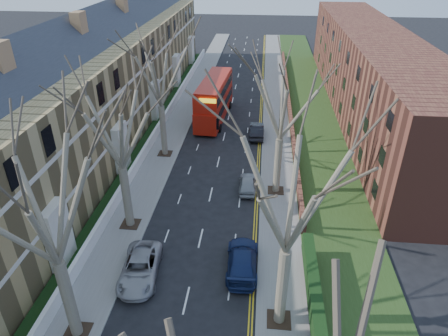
# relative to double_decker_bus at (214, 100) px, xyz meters

# --- Properties ---
(pavement_left) EXTENTS (3.00, 102.00, 0.12)m
(pavement_left) POSITION_rel_double_decker_bus_xyz_m (-4.28, 0.84, -2.37)
(pavement_left) COLOR slate
(pavement_left) RESTS_ON ground
(pavement_right) EXTENTS (3.00, 102.00, 0.12)m
(pavement_right) POSITION_rel_double_decker_bus_xyz_m (7.72, 0.84, -2.37)
(pavement_right) COLOR slate
(pavement_right) RESTS_ON ground
(terrace_left) EXTENTS (9.70, 78.00, 13.60)m
(terrace_left) POSITION_rel_double_decker_bus_xyz_m (-11.92, -7.16, 3.10)
(terrace_left) COLOR #9C834F
(terrace_left) RESTS_ON ground
(flats_right) EXTENTS (13.97, 54.00, 10.00)m
(flats_right) POSITION_rel_double_decker_bus_xyz_m (19.19, 4.84, 2.55)
(flats_right) COLOR brown
(flats_right) RESTS_ON ground
(front_wall_left) EXTENTS (0.30, 78.00, 1.00)m
(front_wall_left) POSITION_rel_double_decker_bus_xyz_m (-5.93, -7.16, -1.81)
(front_wall_left) COLOR white
(front_wall_left) RESTS_ON ground
(grass_verge_right) EXTENTS (6.00, 102.00, 0.06)m
(grass_verge_right) POSITION_rel_double_decker_bus_xyz_m (12.22, 0.84, -2.28)
(grass_verge_right) COLOR #253C16
(grass_verge_right) RESTS_ON ground
(tree_left_mid) EXTENTS (10.50, 10.50, 14.71)m
(tree_left_mid) POSITION_rel_double_decker_bus_xyz_m (-3.98, -32.16, 7.12)
(tree_left_mid) COLOR #6C624D
(tree_left_mid) RESTS_ON ground
(tree_left_far) EXTENTS (10.15, 10.15, 14.22)m
(tree_left_far) POSITION_rel_double_decker_bus_xyz_m (-3.98, -22.16, 6.81)
(tree_left_far) COLOR #6C624D
(tree_left_far) RESTS_ON ground
(tree_left_dist) EXTENTS (10.50, 10.50, 14.71)m
(tree_left_dist) POSITION_rel_double_decker_bus_xyz_m (-3.98, -10.16, 7.12)
(tree_left_dist) COLOR #6C624D
(tree_left_dist) RESTS_ON ground
(tree_right_mid) EXTENTS (10.50, 10.50, 14.71)m
(tree_right_mid) POSITION_rel_double_decker_bus_xyz_m (7.42, -30.16, 7.12)
(tree_right_mid) COLOR #6C624D
(tree_right_mid) RESTS_ON ground
(tree_right_far) EXTENTS (10.15, 10.15, 14.22)m
(tree_right_far) POSITION_rel_double_decker_bus_xyz_m (7.42, -16.16, 6.81)
(tree_right_far) COLOR #6C624D
(tree_right_far) RESTS_ON ground
(double_decker_bus) EXTENTS (3.58, 12.01, 4.93)m
(double_decker_bus) POSITION_rel_double_decker_bus_xyz_m (0.00, 0.00, 0.00)
(double_decker_bus) COLOR #A2170B
(double_decker_bus) RESTS_ON ground
(car_left_far) EXTENTS (2.81, 5.32, 1.42)m
(car_left_far) POSITION_rel_double_decker_bus_xyz_m (-1.64, -27.42, -1.72)
(car_left_far) COLOR #9B9AA0
(car_left_far) RESTS_ON ground
(car_right_near) EXTENTS (2.20, 5.16, 1.48)m
(car_right_near) POSITION_rel_double_decker_bus_xyz_m (5.02, -26.03, -1.69)
(car_right_near) COLOR #16234F
(car_right_near) RESTS_ON ground
(car_right_mid) EXTENTS (1.62, 3.84, 1.29)m
(car_right_mid) POSITION_rel_double_decker_bus_xyz_m (4.91, -16.05, -1.79)
(car_right_mid) COLOR gray
(car_right_mid) RESTS_ON ground
(car_right_far) EXTENTS (1.64, 4.51, 1.48)m
(car_right_far) POSITION_rel_double_decker_bus_xyz_m (5.39, -4.77, -1.69)
(car_right_far) COLOR black
(car_right_far) RESTS_ON ground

